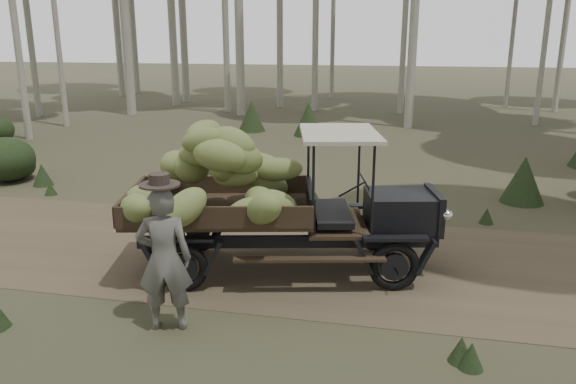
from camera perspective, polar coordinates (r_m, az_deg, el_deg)
ground at (r=9.58m, az=-12.05°, el=-5.43°), size 120.00×120.00×0.00m
dirt_track at (r=9.58m, az=-12.05°, el=-5.41°), size 70.00×4.00×0.01m
banana_truck at (r=8.01m, az=-3.39°, el=0.48°), size 4.75×2.78×2.26m
farmer at (r=6.70m, az=-12.47°, el=-6.50°), size 0.73×0.58×1.90m
undergrowth at (r=10.80m, az=-12.29°, el=-0.09°), size 18.88×23.18×1.40m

